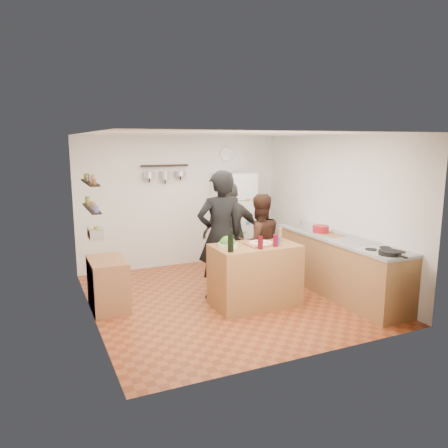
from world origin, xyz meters
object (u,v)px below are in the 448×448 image
red_bowl (321,229)px  side_table (108,284)px  counter_run (339,266)px  skillet (390,253)px  salad_bowl (228,245)px  pepper_mill (280,236)px  person_back (232,233)px  person_left (220,235)px  fridge (234,219)px  prep_island (255,275)px  wine_bottle (231,243)px  wall_clock (227,154)px  person_center (259,244)px  salt_canister (277,241)px

red_bowl → side_table: 3.47m
counter_run → skillet: size_ratio=9.17×
salad_bowl → pepper_mill: (0.87, 0.00, 0.06)m
red_bowl → person_back: bearing=147.7°
person_left → fridge: (1.04, 1.71, -0.09)m
prep_island → side_table: size_ratio=1.56×
prep_island → salad_bowl: bearing=173.2°
person_back → side_table: person_back is taller
wine_bottle → person_back: person_back is taller
wine_bottle → side_table: size_ratio=0.31×
wine_bottle → person_back: 1.47m
salad_bowl → wall_clock: (1.11, 2.46, 1.21)m
person_left → person_center: bearing=-178.6°
person_left → red_bowl: bearing=176.6°
pepper_mill → salt_canister: bearing=-131.4°
salad_bowl → side_table: size_ratio=0.36×
person_back → wine_bottle: bearing=71.5°
person_center → side_table: bearing=-1.8°
pepper_mill → person_left: person_left is taller
counter_run → skillet: (-0.10, -1.13, 0.50)m
wall_clock → side_table: 3.67m
salad_bowl → salt_canister: 0.74m
person_left → wall_clock: (1.04, 2.04, 1.16)m
prep_island → person_left: bearing=127.0°
pepper_mill → person_left: (-0.80, 0.42, -0.01)m
counter_run → red_bowl: 0.68m
salt_canister → fridge: bearing=80.5°
person_left → person_back: size_ratio=1.15×
skillet → red_bowl: (0.05, 1.56, 0.03)m
person_left → skillet: size_ratio=6.90×
prep_island → red_bowl: 1.51m
wine_bottle → pepper_mill: 0.99m
salad_bowl → salt_canister: (0.72, -0.17, 0.03)m
salt_canister → counter_run: 1.25m
pepper_mill → wall_clock: size_ratio=0.57×
salad_bowl → fridge: bearing=62.5°
wine_bottle → person_center: person_center is taller
salt_canister → person_back: person_back is taller
salad_bowl → person_left: bearing=81.2°
wall_clock → person_left: bearing=-117.1°
person_back → fridge: (0.55, 1.08, 0.04)m
pepper_mill → prep_island: bearing=-173.7°
salad_bowl → side_table: (-1.58, 0.70, -0.57)m
counter_run → fridge: fridge is taller
counter_run → wall_clock: size_ratio=8.77×
salad_bowl → counter_run: 1.93m
person_back → side_table: (-2.14, -0.34, -0.49)m
salad_bowl → skillet: 2.19m
wine_bottle → fridge: fridge is taller
prep_island → wine_bottle: bearing=-156.3°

